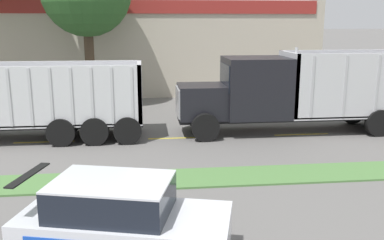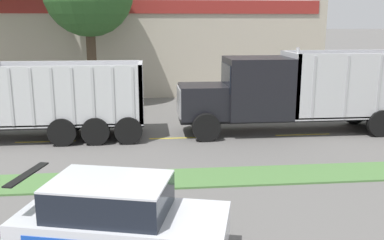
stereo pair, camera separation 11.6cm
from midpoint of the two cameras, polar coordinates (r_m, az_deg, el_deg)
The scene contains 7 objects.
grass_verge at distance 13.34m, azimuth -0.06°, elevation -7.75°, with size 120.00×1.64×0.06m, color #517F42.
centre_line_3 at distance 18.35m, azimuth -18.78°, elevation -2.74°, with size 2.40×0.14×0.01m, color yellow.
centre_line_4 at distance 17.92m, azimuth -1.70°, elevation -2.41°, with size 2.40×0.14×0.01m, color yellow.
centre_line_5 at distance 19.07m, azimuth 14.71°, elevation -1.89°, with size 2.40×0.14×0.01m, color yellow.
dump_truck_lead at distance 19.09m, azimuth 13.09°, elevation 3.37°, with size 11.74×2.66×3.74m.
rally_car at distance 8.95m, azimuth -9.34°, elevation -12.92°, with size 4.54×2.85×1.72m.
store_building_backdrop at distance 33.14m, azimuth -7.08°, elevation 9.91°, with size 24.39×12.10×6.11m.
Camera 2 is at (-1.21, -3.63, 4.74)m, focal length 40.00 mm.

